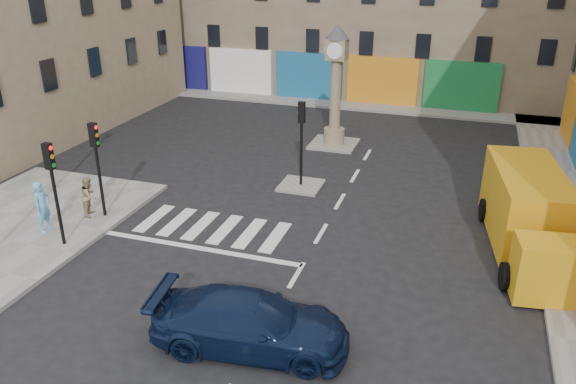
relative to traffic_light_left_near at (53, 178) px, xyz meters
The scene contains 13 objects.
ground 8.71m from the traffic_light_left_near, ahead, with size 120.00×120.00×0.00m, color black.
sidewalk_right 19.79m from the traffic_light_left_near, 29.96° to the left, with size 2.60×30.00×0.15m, color gray.
sidewalk_far 22.56m from the traffic_light_left_near, 78.94° to the left, with size 32.00×2.40×0.15m, color gray.
island_near 10.35m from the traffic_light_left_near, 51.07° to the left, with size 1.80×1.80×0.12m, color gray.
island_far 15.38m from the traffic_light_left_near, 65.46° to the left, with size 2.40×2.40×0.12m, color gray.
traffic_light_left_near is the anchor object (origin of this frame).
traffic_light_left_far 2.40m from the traffic_light_left_near, 90.00° to the left, with size 0.28×0.22×3.70m.
traffic_light_island 10.03m from the traffic_light_left_near, 51.07° to the left, with size 0.28×0.22×3.70m.
clock_pillar 15.19m from the traffic_light_left_near, 65.45° to the left, with size 1.20×1.20×6.10m.
navy_sedan 8.90m from the traffic_light_left_near, 19.58° to the right, with size 2.11×5.18×1.50m, color black.
yellow_van 16.15m from the traffic_light_left_near, 17.98° to the left, with size 3.22×7.45×2.63m.
pedestrian_blue 2.07m from the traffic_light_left_near, 153.36° to the left, with size 0.69×0.46×1.90m, color #63ADE4.
pedestrian_tan 2.90m from the traffic_light_left_near, 102.51° to the left, with size 0.75×0.59×1.55m, color #94875B.
Camera 1 is at (4.58, -13.78, 9.68)m, focal length 35.00 mm.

